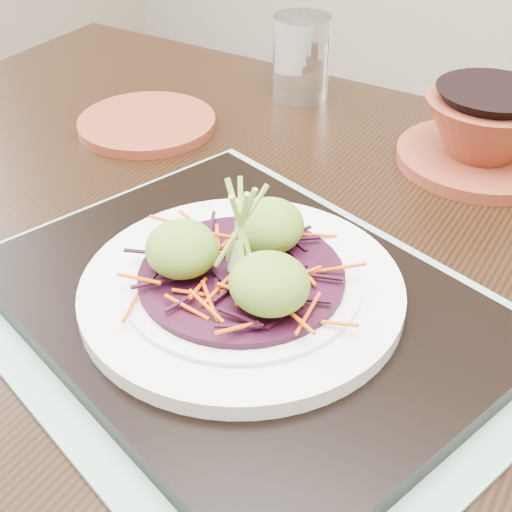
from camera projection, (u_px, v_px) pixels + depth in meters
The scene contains 11 objects.
dining_table at pixel (300, 350), 0.67m from camera, with size 1.21×0.82×0.74m.
placemat at pixel (242, 316), 0.56m from camera, with size 0.44×0.34×0.00m, color gray.
serving_tray at pixel (242, 305), 0.55m from camera, with size 0.38×0.28×0.02m, color black.
white_plate at pixel (242, 289), 0.54m from camera, with size 0.25×0.25×0.02m.
cabbage_bed at pixel (242, 276), 0.53m from camera, with size 0.16×0.16×0.01m, color black.
carrot_julienne at pixel (241, 267), 0.53m from camera, with size 0.19×0.19×0.01m, color #DA4A03, non-canonical shape.
guacamole_scoops at pixel (241, 252), 0.52m from camera, with size 0.13×0.12×0.04m.
scallion_garnish at pixel (241, 231), 0.51m from camera, with size 0.06×0.06×0.09m, color #96C04D, non-canonical shape.
terracotta_side_plate at pixel (147, 123), 0.83m from camera, with size 0.16×0.16×0.01m, color maroon.
water_glass at pixel (301, 57), 0.87m from camera, with size 0.07×0.07×0.10m, color white.
terracotta_bowl_set at pixel (483, 136), 0.74m from camera, with size 0.23×0.23×0.07m.
Camera 1 is at (0.16, -0.44, 1.11)m, focal length 50.00 mm.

